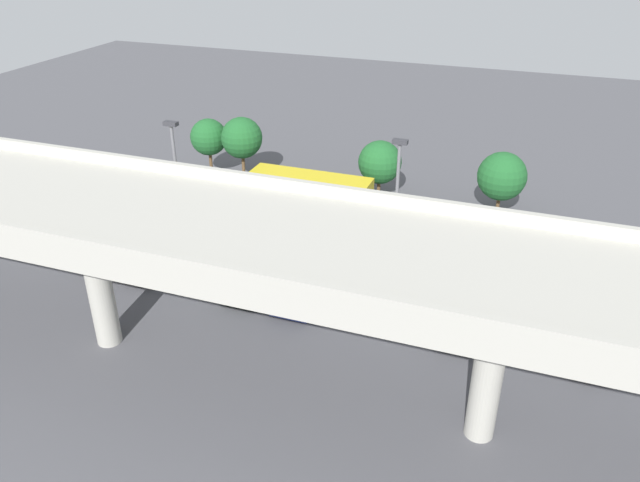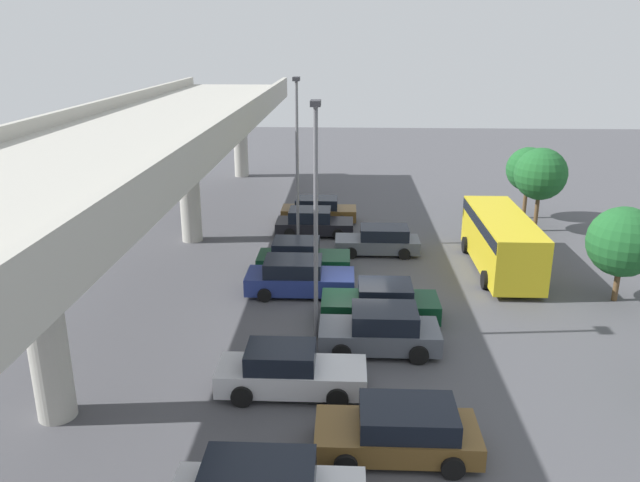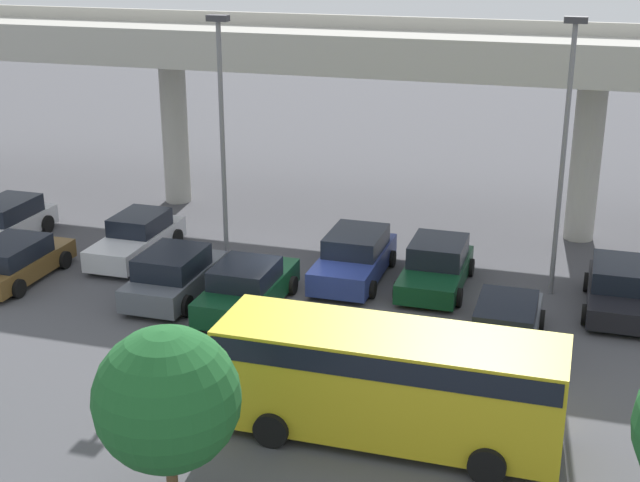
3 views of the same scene
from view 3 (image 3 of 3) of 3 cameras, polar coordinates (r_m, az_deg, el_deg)
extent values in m
plane|color=#4C4C51|center=(29.08, -1.51, -3.92)|extent=(110.32, 110.32, 0.00)
cube|color=#ADAAA0|center=(35.78, 3.13, 12.04)|extent=(51.48, 7.73, 0.90)
cube|color=#ADAAA0|center=(32.12, 1.51, 12.51)|extent=(51.48, 0.30, 0.55)
cube|color=#ADAAA0|center=(39.29, 4.51, 13.75)|extent=(51.48, 0.30, 0.55)
cylinder|color=#ADAAA0|center=(39.35, -9.27, 7.07)|extent=(1.13, 1.13, 6.46)
cylinder|color=#ADAAA0|center=(35.44, 16.66, 5.11)|extent=(1.13, 1.13, 6.46)
cube|color=silver|center=(36.43, -19.53, 0.80)|extent=(1.81, 4.57, 0.73)
cube|color=black|center=(36.39, -19.46, 1.94)|extent=(1.66, 2.62, 0.67)
cylinder|color=black|center=(34.90, -19.60, -0.39)|extent=(0.22, 0.70, 0.70)
cylinder|color=black|center=(37.06, -17.07, 1.04)|extent=(0.22, 0.70, 0.70)
cylinder|color=black|center=(38.11, -19.39, 1.29)|extent=(0.22, 0.70, 0.70)
cube|color=brown|center=(32.48, -18.86, -1.49)|extent=(1.97, 4.47, 0.65)
cube|color=black|center=(32.05, -19.27, -0.61)|extent=(1.81, 2.62, 0.62)
cylinder|color=black|center=(34.15, -18.89, -0.80)|extent=(0.22, 0.63, 0.63)
cylinder|color=black|center=(33.05, -16.03, -1.17)|extent=(0.22, 0.63, 0.63)
cylinder|color=black|center=(30.94, -18.76, -2.89)|extent=(0.22, 0.63, 0.63)
cube|color=silver|center=(33.40, -11.66, -0.12)|extent=(1.76, 4.76, 0.75)
cube|color=black|center=(33.46, -11.46, 1.19)|extent=(1.62, 2.19, 0.64)
cylinder|color=black|center=(31.85, -11.45, -1.51)|extent=(0.22, 0.69, 0.69)
cylinder|color=black|center=(32.71, -14.24, -1.16)|extent=(0.22, 0.69, 0.69)
cylinder|color=black|center=(34.30, -9.15, 0.18)|extent=(0.22, 0.69, 0.69)
cylinder|color=black|center=(35.10, -11.80, 0.47)|extent=(0.22, 0.69, 0.69)
cube|color=#515660|center=(29.66, -9.23, -2.51)|extent=(1.96, 4.36, 0.75)
cube|color=black|center=(29.25, -9.46, -1.33)|extent=(1.80, 2.36, 0.70)
cylinder|color=black|center=(31.29, -9.79, -1.78)|extent=(0.22, 0.70, 0.70)
cylinder|color=black|center=(30.48, -6.41, -2.19)|extent=(0.22, 0.70, 0.70)
cylinder|color=black|center=(29.09, -12.14, -3.62)|extent=(0.22, 0.70, 0.70)
cylinder|color=black|center=(28.22, -8.56, -4.13)|extent=(0.22, 0.70, 0.70)
cube|color=#0C381E|center=(28.54, -4.64, -3.24)|extent=(1.96, 4.70, 0.77)
cube|color=black|center=(28.11, -4.82, -2.09)|extent=(1.80, 2.13, 0.62)
cylinder|color=black|center=(30.23, -5.39, -2.42)|extent=(0.22, 0.63, 0.63)
cylinder|color=black|center=(29.57, -1.79, -2.86)|extent=(0.22, 0.63, 0.63)
cylinder|color=black|center=(27.78, -7.66, -4.57)|extent=(0.22, 0.63, 0.63)
cylinder|color=black|center=(27.06, -3.77, -5.11)|extent=(0.22, 0.63, 0.63)
cube|color=navy|center=(30.79, 2.17, -1.44)|extent=(1.99, 4.79, 0.78)
cube|color=black|center=(30.82, 2.33, 0.01)|extent=(1.83, 2.51, 0.66)
cylinder|color=black|center=(29.32, 3.34, -3.11)|extent=(0.22, 0.60, 0.60)
cylinder|color=black|center=(29.82, -0.47, -2.67)|extent=(0.22, 0.60, 0.60)
cylinder|color=black|center=(32.01, 4.61, -1.14)|extent=(0.22, 0.60, 0.60)
cylinder|color=black|center=(32.47, 1.10, -0.77)|extent=(0.22, 0.60, 0.60)
cube|color=#0C381E|center=(30.29, 7.40, -2.08)|extent=(1.94, 4.49, 0.65)
cube|color=black|center=(30.39, 7.58, -0.62)|extent=(1.79, 2.22, 0.73)
cylinder|color=black|center=(28.95, 8.84, -3.60)|extent=(0.22, 0.63, 0.63)
cylinder|color=black|center=(29.26, 4.99, -3.18)|extent=(0.22, 0.63, 0.63)
cylinder|color=black|center=(31.52, 9.60, -1.68)|extent=(0.22, 0.63, 0.63)
cylinder|color=black|center=(31.80, 6.06, -1.31)|extent=(0.22, 0.63, 0.63)
cube|color=#515660|center=(26.63, 11.81, -5.49)|extent=(1.79, 4.41, 0.67)
cube|color=black|center=(26.03, 11.83, -4.53)|extent=(1.65, 2.50, 0.63)
cylinder|color=black|center=(28.03, 10.20, -4.51)|extent=(0.22, 0.60, 0.60)
cylinder|color=black|center=(27.91, 13.95, -4.90)|extent=(0.22, 0.60, 0.60)
cylinder|color=black|center=(25.56, 9.41, -6.92)|extent=(0.22, 0.60, 0.60)
cylinder|color=black|center=(25.44, 13.53, -7.36)|extent=(0.22, 0.60, 0.60)
cube|color=black|center=(29.79, 18.61, -3.36)|extent=(1.94, 4.43, 0.65)
cube|color=black|center=(29.81, 18.74, -1.98)|extent=(1.79, 2.37, 0.68)
cylinder|color=black|center=(28.56, 16.62, -4.54)|extent=(0.22, 0.65, 0.65)
cylinder|color=black|center=(31.10, 16.73, -2.54)|extent=(0.22, 0.65, 0.65)
cube|color=gold|center=(21.22, 4.40, -8.95)|extent=(8.10, 2.34, 2.50)
cube|color=black|center=(20.81, 4.47, -6.79)|extent=(7.94, 2.39, 0.55)
cylinder|color=black|center=(22.46, 11.39, -10.67)|extent=(0.85, 0.29, 0.85)
cylinder|color=black|center=(20.43, 10.64, -13.95)|extent=(0.85, 0.29, 0.85)
cylinder|color=black|center=(23.32, -1.10, -9.05)|extent=(0.85, 0.29, 0.85)
cylinder|color=black|center=(21.37, -3.13, -11.97)|extent=(0.85, 0.29, 0.85)
cylinder|color=slate|center=(30.17, -6.23, 5.57)|extent=(0.16, 0.16, 8.69)
cube|color=#333338|center=(29.42, -6.55, 13.99)|extent=(0.70, 0.35, 0.20)
cylinder|color=slate|center=(29.32, 15.25, 4.69)|extent=(0.16, 0.16, 8.80)
cube|color=#333338|center=(28.55, 16.07, 13.44)|extent=(0.70, 0.35, 0.20)
sphere|color=#1E5B28|center=(18.27, -9.77, -9.94)|extent=(3.00, 3.00, 3.00)
camera|label=1|loc=(56.54, -1.20, 26.16)|focal=35.00mm
camera|label=2|loc=(41.92, -36.43, 15.02)|focal=35.00mm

